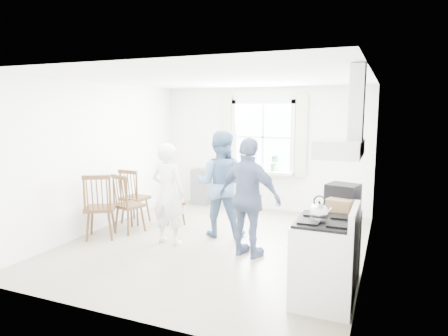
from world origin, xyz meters
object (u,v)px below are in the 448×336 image
at_px(gas_stove, 325,261).
at_px(person_mid, 220,184).
at_px(windsor_chair_c, 98,200).
at_px(low_cabinet, 339,245).
at_px(person_right, 249,198).
at_px(stereo_stack, 343,197).
at_px(windsor_chair_a, 131,191).
at_px(windsor_chair_b, 124,197).
at_px(person_left, 168,194).

xyz_separation_m(gas_stove, person_mid, (-2.02, 1.77, 0.41)).
bearing_deg(person_mid, windsor_chair_c, 17.64).
bearing_deg(low_cabinet, person_right, 166.08).
xyz_separation_m(gas_stove, person_right, (-1.25, 1.03, 0.39)).
distance_m(stereo_stack, person_mid, 2.35).
xyz_separation_m(low_cabinet, windsor_chair_a, (-3.89, 1.04, 0.19)).
xyz_separation_m(gas_stove, windsor_chair_a, (-3.82, 1.74, 0.15)).
xyz_separation_m(low_cabinet, stereo_stack, (0.02, 0.03, 0.61)).
bearing_deg(low_cabinet, windsor_chair_c, 179.08).
relative_size(gas_stove, windsor_chair_b, 1.08).
distance_m(stereo_stack, windsor_chair_b, 3.75).
height_order(low_cabinet, windsor_chair_a, windsor_chair_a).
bearing_deg(person_mid, gas_stove, 126.21).
relative_size(person_left, person_mid, 0.91).
relative_size(windsor_chair_a, windsor_chair_b, 1.00).
bearing_deg(person_right, windsor_chair_a, -1.81).
distance_m(gas_stove, windsor_chair_c, 3.83).
distance_m(low_cabinet, windsor_chair_b, 3.72).
height_order(low_cabinet, person_right, person_right).
bearing_deg(stereo_stack, windsor_chair_c, 179.56).
bearing_deg(windsor_chair_b, windsor_chair_c, -107.05).
bearing_deg(person_left, person_mid, -126.66).
distance_m(windsor_chair_a, windsor_chair_b, 0.55).
distance_m(gas_stove, person_left, 2.84).
xyz_separation_m(gas_stove, windsor_chair_b, (-3.61, 1.24, 0.15)).
height_order(windsor_chair_c, person_right, person_right).
bearing_deg(person_right, windsor_chair_c, 19.77).
xyz_separation_m(windsor_chair_b, person_right, (2.36, -0.21, 0.24)).
xyz_separation_m(stereo_stack, windsor_chair_a, (-3.90, 1.01, -0.43)).
height_order(gas_stove, stereo_stack, stereo_stack).
bearing_deg(low_cabinet, windsor_chair_b, 171.71).
xyz_separation_m(windsor_chair_b, person_mid, (1.59, 0.53, 0.26)).
xyz_separation_m(gas_stove, windsor_chair_c, (-3.75, 0.76, 0.19)).
height_order(windsor_chair_a, person_right, person_right).
distance_m(stereo_stack, person_right, 1.38).
height_order(windsor_chair_b, windsor_chair_c, windsor_chair_c).
xyz_separation_m(gas_stove, person_left, (-2.61, 1.07, 0.33)).
relative_size(stereo_stack, person_mid, 0.24).
relative_size(windsor_chair_a, person_left, 0.64).
relative_size(windsor_chair_b, windsor_chair_c, 0.94).
relative_size(gas_stove, windsor_chair_c, 1.01).
bearing_deg(person_mid, low_cabinet, 140.32).
distance_m(windsor_chair_b, person_mid, 1.70).
distance_m(low_cabinet, person_right, 1.42).
bearing_deg(windsor_chair_c, windsor_chair_b, 72.95).
distance_m(low_cabinet, stereo_stack, 0.61).
bearing_deg(gas_stove, windsor_chair_a, 155.47).
distance_m(person_mid, person_right, 1.07).
height_order(gas_stove, windsor_chair_a, gas_stove).
xyz_separation_m(stereo_stack, windsor_chair_b, (-3.69, 0.50, -0.43)).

